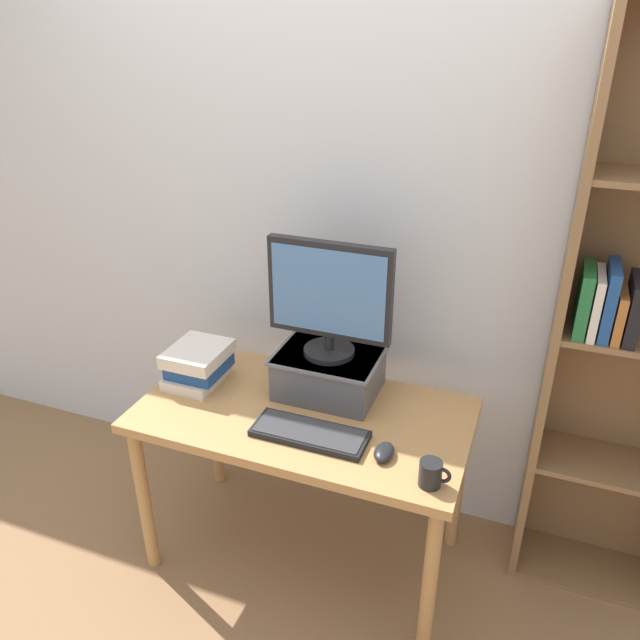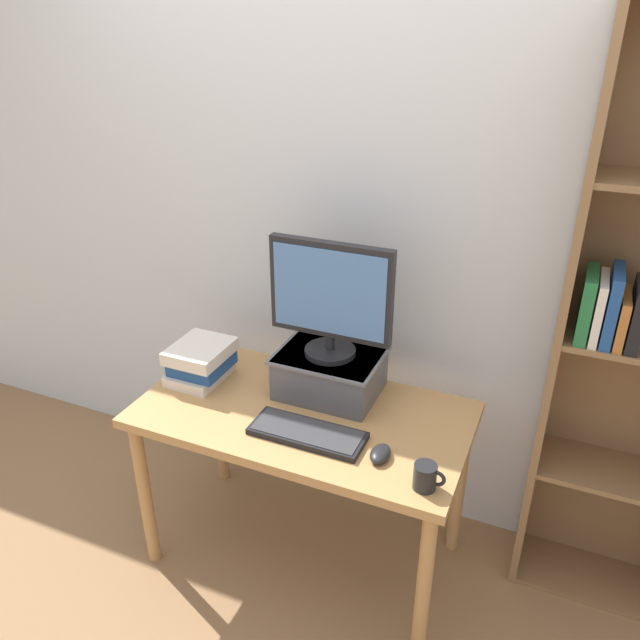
{
  "view_description": "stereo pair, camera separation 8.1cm",
  "coord_description": "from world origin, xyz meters",
  "views": [
    {
      "loc": [
        0.73,
        -1.74,
        2.01
      ],
      "look_at": [
        0.04,
        0.06,
        1.05
      ],
      "focal_mm": 35.0,
      "sensor_mm": 36.0,
      "label": 1
    },
    {
      "loc": [
        0.81,
        -1.71,
        2.01
      ],
      "look_at": [
        0.04,
        0.06,
        1.05
      ],
      "focal_mm": 35.0,
      "sensor_mm": 36.0,
      "label": 2
    }
  ],
  "objects": [
    {
      "name": "ground_plane",
      "position": [
        0.0,
        0.0,
        0.0
      ],
      "size": [
        12.0,
        12.0,
        0.0
      ],
      "primitive_type": "plane",
      "color": "olive"
    },
    {
      "name": "back_wall",
      "position": [
        0.0,
        0.5,
        1.3
      ],
      "size": [
        7.0,
        0.08,
        2.6
      ],
      "color": "silver",
      "rests_on": "ground_plane"
    },
    {
      "name": "desk",
      "position": [
        0.0,
        0.0,
        0.62
      ],
      "size": [
        1.2,
        0.64,
        0.7
      ],
      "color": "#B7844C",
      "rests_on": "ground_plane"
    },
    {
      "name": "riser_box",
      "position": [
        0.04,
        0.16,
        0.79
      ],
      "size": [
        0.39,
        0.31,
        0.17
      ],
      "color": "#515156",
      "rests_on": "desk"
    },
    {
      "name": "computer_monitor",
      "position": [
        0.04,
        0.16,
        1.1
      ],
      "size": [
        0.46,
        0.19,
        0.44
      ],
      "color": "black",
      "rests_on": "riser_box"
    },
    {
      "name": "keyboard",
      "position": [
        0.08,
        -0.13,
        0.72
      ],
      "size": [
        0.4,
        0.15,
        0.02
      ],
      "color": "black",
      "rests_on": "desk"
    },
    {
      "name": "computer_mouse",
      "position": [
        0.34,
        -0.14,
        0.72
      ],
      "size": [
        0.06,
        0.1,
        0.04
      ],
      "color": "black",
      "rests_on": "desk"
    },
    {
      "name": "book_stack",
      "position": [
        -0.46,
        0.04,
        0.78
      ],
      "size": [
        0.21,
        0.24,
        0.15
      ],
      "color": "silver",
      "rests_on": "desk"
    },
    {
      "name": "coffee_mug",
      "position": [
        0.51,
        -0.22,
        0.75
      ],
      "size": [
        0.1,
        0.07,
        0.09
      ],
      "color": "black",
      "rests_on": "desk"
    }
  ]
}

